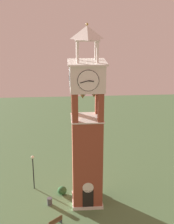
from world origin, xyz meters
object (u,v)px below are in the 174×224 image
(park_bench, at_px, (55,222))
(clock_tower, at_px, (87,136))
(trash_bin, at_px, (50,201))
(lamp_post, at_px, (33,166))

(park_bench, bearing_deg, clock_tower, 49.37)
(clock_tower, height_order, trash_bin, clock_tower)
(clock_tower, distance_m, lamp_post, 7.94)
(clock_tower, distance_m, trash_bin, 8.08)
(clock_tower, relative_size, trash_bin, 22.75)
(lamp_post, height_order, trash_bin, lamp_post)
(park_bench, distance_m, lamp_post, 7.51)
(park_bench, distance_m, trash_bin, 3.51)
(clock_tower, relative_size, park_bench, 12.16)
(trash_bin, bearing_deg, clock_tower, 5.35)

